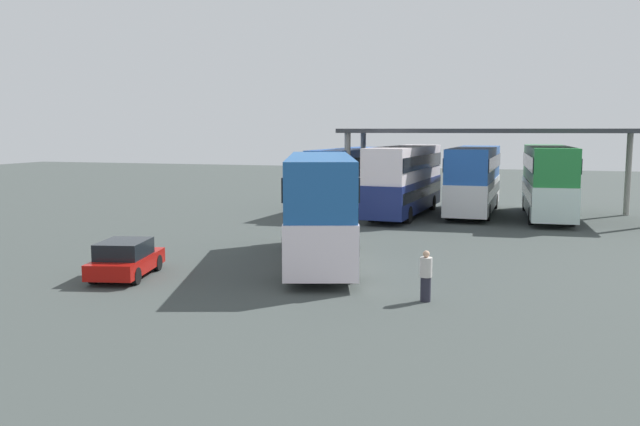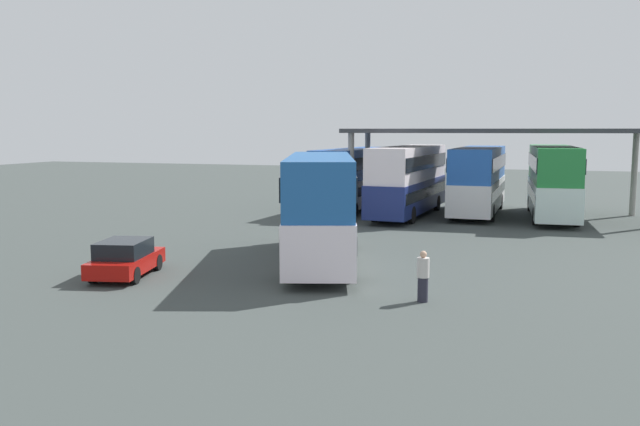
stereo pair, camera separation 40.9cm
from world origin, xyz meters
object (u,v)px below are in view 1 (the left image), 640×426
(parked_hatchback, at_px, (126,259))
(double_decker_far_right, at_px, (474,178))
(double_decker_end_of_row, at_px, (548,179))
(double_decker_mid_row, at_px, (404,178))
(double_decker_near_canopy, at_px, (350,176))
(pedestrian_waiting, at_px, (426,276))
(double_decker_main, at_px, (320,205))

(parked_hatchback, distance_m, double_decker_far_right, 24.75)
(double_decker_end_of_row, bearing_deg, double_decker_mid_row, 97.02)
(double_decker_near_canopy, distance_m, pedestrian_waiting, 23.90)
(double_decker_mid_row, distance_m, pedestrian_waiting, 20.94)
(double_decker_mid_row, distance_m, double_decker_end_of_row, 8.53)
(double_decker_mid_row, bearing_deg, double_decker_end_of_row, -76.17)
(double_decker_mid_row, relative_size, pedestrian_waiting, 6.92)
(double_decker_main, xyz_separation_m, parked_hatchback, (-5.87, -4.60, -1.66))
(double_decker_main, bearing_deg, double_decker_mid_row, -19.65)
(parked_hatchback, xyz_separation_m, double_decker_far_right, (10.51, 22.35, 1.62))
(double_decker_main, relative_size, double_decker_end_of_row, 0.97)
(double_decker_main, xyz_separation_m, double_decker_far_right, (4.64, 17.75, -0.04))
(double_decker_main, distance_m, double_decker_far_right, 18.35)
(parked_hatchback, height_order, pedestrian_waiting, pedestrian_waiting)
(double_decker_end_of_row, bearing_deg, parked_hatchback, 142.52)
(double_decker_near_canopy, height_order, double_decker_end_of_row, double_decker_end_of_row)
(parked_hatchback, xyz_separation_m, double_decker_mid_row, (6.49, 20.22, 1.66))
(double_decker_near_canopy, xyz_separation_m, double_decker_end_of_row, (12.35, -0.47, 0.13))
(double_decker_end_of_row, relative_size, pedestrian_waiting, 6.83)
(double_decker_near_canopy, bearing_deg, double_decker_far_right, -84.40)
(double_decker_near_canopy, xyz_separation_m, double_decker_mid_row, (3.95, -1.95, 0.11))
(double_decker_end_of_row, distance_m, pedestrian_waiting, 22.37)
(parked_hatchback, xyz_separation_m, pedestrian_waiting, (10.77, -0.22, 0.12))
(double_decker_end_of_row, bearing_deg, double_decker_far_right, 78.59)
(double_decker_mid_row, height_order, double_decker_end_of_row, double_decker_end_of_row)
(double_decker_near_canopy, height_order, double_decker_far_right, double_decker_far_right)
(parked_hatchback, height_order, double_decker_near_canopy, double_decker_near_canopy)
(double_decker_end_of_row, bearing_deg, double_decker_main, 149.17)
(pedestrian_waiting, bearing_deg, double_decker_far_right, 171.21)
(double_decker_main, relative_size, parked_hatchback, 2.65)
(double_decker_mid_row, bearing_deg, pedestrian_waiting, -164.37)
(parked_hatchback, distance_m, double_decker_mid_row, 21.30)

